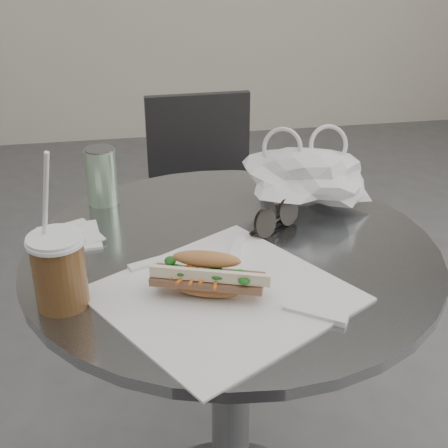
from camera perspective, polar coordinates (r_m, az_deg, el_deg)
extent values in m
cylinder|color=slate|center=(1.36, 0.61, -15.95)|extent=(0.08, 0.08, 0.71)
cylinder|color=slate|center=(1.15, 0.70, -2.68)|extent=(0.76, 0.76, 0.02)
cylinder|color=#303032|center=(2.12, -1.16, -10.27)|extent=(0.37, 0.37, 0.02)
cylinder|color=#303032|center=(1.99, -1.23, -4.89)|extent=(0.07, 0.07, 0.49)
cylinder|color=#303032|center=(1.87, -1.30, 1.49)|extent=(0.41, 0.41, 0.02)
cube|color=#303032|center=(1.99, -2.36, 7.85)|extent=(0.33, 0.04, 0.28)
cube|color=white|center=(1.01, -0.07, -6.55)|extent=(0.48, 0.47, 0.00)
ellipsoid|color=#C6834A|center=(1.00, -1.49, -5.92)|extent=(0.23, 0.14, 0.02)
cube|color=brown|center=(0.99, -1.50, -5.05)|extent=(0.19, 0.11, 0.01)
ellipsoid|color=#C6834A|center=(0.98, -1.59, -3.55)|extent=(0.23, 0.15, 0.04)
cylinder|color=brown|center=(0.99, -14.78, -4.43)|extent=(0.08, 0.08, 0.11)
cylinder|color=white|center=(0.96, -15.20, -1.38)|extent=(0.09, 0.09, 0.01)
cylinder|color=white|center=(0.95, -16.04, 0.95)|extent=(0.04, 0.05, 0.20)
cylinder|color=black|center=(1.17, 3.77, 0.02)|extent=(0.06, 0.05, 0.06)
cylinder|color=black|center=(1.22, 5.86, 1.12)|extent=(0.06, 0.05, 0.06)
cube|color=black|center=(1.20, 4.83, 0.30)|extent=(0.02, 0.02, 0.01)
cube|color=white|center=(1.21, -14.00, -1.24)|extent=(0.13, 0.13, 0.01)
cube|color=white|center=(1.20, -14.02, -1.06)|extent=(0.14, 0.14, 0.00)
cylinder|color=#5A9B62|center=(1.32, -11.13, 4.25)|extent=(0.06, 0.06, 0.12)
cylinder|color=slate|center=(1.30, -11.37, 6.72)|extent=(0.06, 0.06, 0.00)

